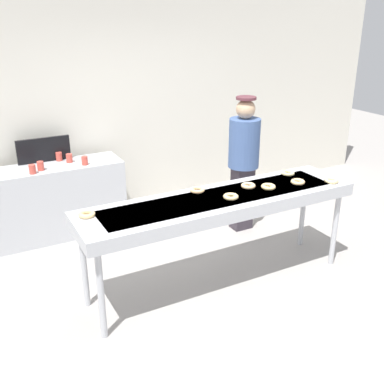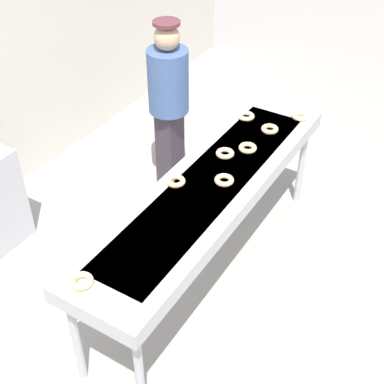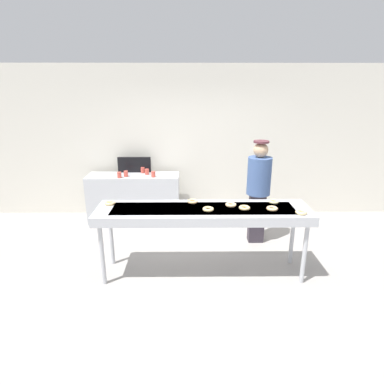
{
  "view_description": "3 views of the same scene",
  "coord_description": "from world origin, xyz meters",
  "px_view_note": "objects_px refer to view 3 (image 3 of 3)",
  "views": [
    {
      "loc": [
        -2.08,
        -3.32,
        2.53
      ],
      "look_at": [
        -0.28,
        0.04,
        1.02
      ],
      "focal_mm": 42.37,
      "sensor_mm": 36.0,
      "label": 1
    },
    {
      "loc": [
        -2.72,
        -1.51,
        3.3
      ],
      "look_at": [
        -0.39,
        -0.09,
        1.15
      ],
      "focal_mm": 50.72,
      "sensor_mm": 36.0,
      "label": 2
    },
    {
      "loc": [
        -0.18,
        -3.87,
        2.41
      ],
      "look_at": [
        -0.14,
        0.0,
        1.15
      ],
      "focal_mm": 30.31,
      "sensor_mm": 36.0,
      "label": 3
    }
  ],
  "objects_px": {
    "plain_donut_3": "(274,202)",
    "plain_donut_4": "(231,205)",
    "plain_donut_5": "(244,208)",
    "menu_display": "(134,165)",
    "paper_cup_1": "(153,174)",
    "paper_cup_0": "(126,174)",
    "plain_donut_7": "(301,212)",
    "plain_donut_0": "(193,201)",
    "worker_baker": "(259,185)",
    "plain_donut_6": "(208,209)",
    "paper_cup_3": "(143,170)",
    "plain_donut_2": "(110,203)",
    "paper_cup_2": "(147,172)",
    "fryer_conveyor": "(203,213)",
    "paper_cup_4": "(119,175)",
    "plain_donut_1": "(272,208)",
    "prep_counter": "(134,198)"
  },
  "relations": [
    {
      "from": "plain_donut_3",
      "to": "plain_donut_4",
      "type": "bearing_deg",
      "value": -168.9
    },
    {
      "from": "plain_donut_5",
      "to": "menu_display",
      "type": "height_order",
      "value": "menu_display"
    },
    {
      "from": "plain_donut_3",
      "to": "plain_donut_5",
      "type": "height_order",
      "value": "same"
    },
    {
      "from": "paper_cup_1",
      "to": "paper_cup_0",
      "type": "bearing_deg",
      "value": 175.76
    },
    {
      "from": "plain_donut_7",
      "to": "paper_cup_1",
      "type": "xyz_separation_m",
      "value": [
        -2.0,
        1.89,
        -0.02
      ]
    },
    {
      "from": "plain_donut_0",
      "to": "plain_donut_4",
      "type": "bearing_deg",
      "value": -14.96
    },
    {
      "from": "worker_baker",
      "to": "paper_cup_1",
      "type": "relative_size",
      "value": 15.99
    },
    {
      "from": "worker_baker",
      "to": "plain_donut_7",
      "type": "bearing_deg",
      "value": 118.94
    },
    {
      "from": "plain_donut_6",
      "to": "paper_cup_1",
      "type": "height_order",
      "value": "paper_cup_1"
    },
    {
      "from": "paper_cup_1",
      "to": "paper_cup_3",
      "type": "relative_size",
      "value": 1.0
    },
    {
      "from": "plain_donut_2",
      "to": "plain_donut_7",
      "type": "xyz_separation_m",
      "value": [
        2.41,
        -0.35,
        0.0
      ]
    },
    {
      "from": "plain_donut_7",
      "to": "paper_cup_2",
      "type": "bearing_deg",
      "value": 135.94
    },
    {
      "from": "fryer_conveyor",
      "to": "plain_donut_7",
      "type": "xyz_separation_m",
      "value": [
        1.19,
        -0.2,
        0.09
      ]
    },
    {
      "from": "plain_donut_6",
      "to": "paper_cup_0",
      "type": "relative_size",
      "value": 1.38
    },
    {
      "from": "worker_baker",
      "to": "paper_cup_4",
      "type": "relative_size",
      "value": 15.99
    },
    {
      "from": "plain_donut_3",
      "to": "paper_cup_1",
      "type": "relative_size",
      "value": 1.38
    },
    {
      "from": "paper_cup_2",
      "to": "plain_donut_0",
      "type": "bearing_deg",
      "value": -63.92
    },
    {
      "from": "plain_donut_1",
      "to": "menu_display",
      "type": "height_order",
      "value": "menu_display"
    },
    {
      "from": "plain_donut_3",
      "to": "plain_donut_1",
      "type": "bearing_deg",
      "value": -108.16
    },
    {
      "from": "plain_donut_3",
      "to": "paper_cup_1",
      "type": "height_order",
      "value": "paper_cup_1"
    },
    {
      "from": "plain_donut_1",
      "to": "plain_donut_2",
      "type": "relative_size",
      "value": 1.0
    },
    {
      "from": "prep_counter",
      "to": "plain_donut_0",
      "type": "bearing_deg",
      "value": -56.76
    },
    {
      "from": "plain_donut_7",
      "to": "paper_cup_0",
      "type": "xyz_separation_m",
      "value": [
        -2.49,
        1.93,
        -0.02
      ]
    },
    {
      "from": "plain_donut_5",
      "to": "paper_cup_4",
      "type": "bearing_deg",
      "value": 138.71
    },
    {
      "from": "plain_donut_3",
      "to": "prep_counter",
      "type": "relative_size",
      "value": 0.09
    },
    {
      "from": "paper_cup_1",
      "to": "plain_donut_7",
      "type": "bearing_deg",
      "value": -43.36
    },
    {
      "from": "plain_donut_0",
      "to": "plain_donut_5",
      "type": "relative_size",
      "value": 1.0
    },
    {
      "from": "fryer_conveyor",
      "to": "plain_donut_6",
      "type": "height_order",
      "value": "plain_donut_6"
    },
    {
      "from": "plain_donut_4",
      "to": "menu_display",
      "type": "height_order",
      "value": "menu_display"
    },
    {
      "from": "plain_donut_3",
      "to": "paper_cup_0",
      "type": "bearing_deg",
      "value": 145.68
    },
    {
      "from": "plain_donut_7",
      "to": "plain_donut_1",
      "type": "bearing_deg",
      "value": 158.43
    },
    {
      "from": "paper_cup_3",
      "to": "paper_cup_4",
      "type": "bearing_deg",
      "value": -137.02
    },
    {
      "from": "worker_baker",
      "to": "paper_cup_4",
      "type": "distance_m",
      "value": 2.41
    },
    {
      "from": "plain_donut_3",
      "to": "paper_cup_2",
      "type": "distance_m",
      "value": 2.53
    },
    {
      "from": "plain_donut_3",
      "to": "paper_cup_2",
      "type": "xyz_separation_m",
      "value": [
        -1.9,
        1.68,
        -0.02
      ]
    },
    {
      "from": "worker_baker",
      "to": "menu_display",
      "type": "relative_size",
      "value": 2.68
    },
    {
      "from": "plain_donut_1",
      "to": "worker_baker",
      "type": "xyz_separation_m",
      "value": [
        0.04,
        1.02,
        -0.0
      ]
    },
    {
      "from": "paper_cup_1",
      "to": "menu_display",
      "type": "xyz_separation_m",
      "value": [
        -0.39,
        0.35,
        0.09
      ]
    },
    {
      "from": "paper_cup_3",
      "to": "paper_cup_2",
      "type": "bearing_deg",
      "value": -53.04
    },
    {
      "from": "plain_donut_6",
      "to": "paper_cup_4",
      "type": "xyz_separation_m",
      "value": [
        -1.46,
        1.74,
        -0.02
      ]
    },
    {
      "from": "plain_donut_4",
      "to": "plain_donut_7",
      "type": "xyz_separation_m",
      "value": [
        0.83,
        -0.27,
        0.0
      ]
    },
    {
      "from": "plain_donut_0",
      "to": "plain_donut_1",
      "type": "relative_size",
      "value": 1.0
    },
    {
      "from": "paper_cup_4",
      "to": "paper_cup_2",
      "type": "bearing_deg",
      "value": 25.4
    },
    {
      "from": "plain_donut_3",
      "to": "paper_cup_1",
      "type": "bearing_deg",
      "value": 139.54
    },
    {
      "from": "plain_donut_3",
      "to": "prep_counter",
      "type": "distance_m",
      "value": 2.75
    },
    {
      "from": "plain_donut_0",
      "to": "plain_donut_3",
      "type": "relative_size",
      "value": 1.0
    },
    {
      "from": "paper_cup_2",
      "to": "paper_cup_3",
      "type": "distance_m",
      "value": 0.15
    },
    {
      "from": "plain_donut_6",
      "to": "paper_cup_2",
      "type": "bearing_deg",
      "value": 117.23
    },
    {
      "from": "plain_donut_5",
      "to": "plain_donut_6",
      "type": "height_order",
      "value": "same"
    },
    {
      "from": "worker_baker",
      "to": "prep_counter",
      "type": "xyz_separation_m",
      "value": [
        -2.1,
        0.88,
        -0.51
      ]
    }
  ]
}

